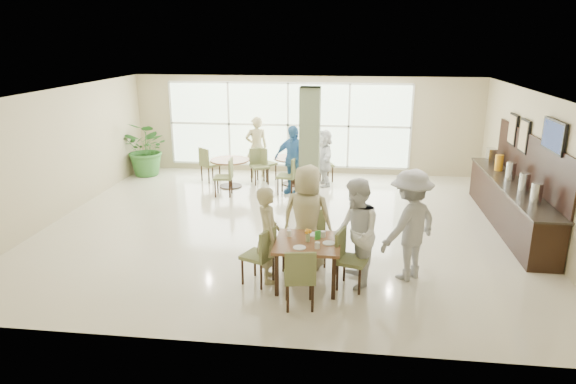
# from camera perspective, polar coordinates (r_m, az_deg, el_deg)

# --- Properties ---
(ground) EXTENTS (10.00, 10.00, 0.00)m
(ground) POSITION_cam_1_polar(r_m,az_deg,el_deg) (11.00, -0.27, -3.65)
(ground) COLOR beige
(ground) RESTS_ON ground
(room_shell) EXTENTS (10.00, 10.00, 10.00)m
(room_shell) POSITION_cam_1_polar(r_m,az_deg,el_deg) (10.52, -0.28, 5.07)
(room_shell) COLOR white
(room_shell) RESTS_ON ground
(window_bank) EXTENTS (7.00, 0.04, 7.00)m
(window_bank) POSITION_cam_1_polar(r_m,az_deg,el_deg) (14.99, -0.00, 7.45)
(window_bank) COLOR silver
(window_bank) RESTS_ON ground
(column) EXTENTS (0.45, 0.45, 2.80)m
(column) POSITION_cam_1_polar(r_m,az_deg,el_deg) (11.71, 2.42, 4.76)
(column) COLOR #687551
(column) RESTS_ON ground
(main_table) EXTENTS (1.03, 1.03, 0.75)m
(main_table) POSITION_cam_1_polar(r_m,az_deg,el_deg) (8.19, 2.20, -6.05)
(main_table) COLOR brown
(main_table) RESTS_ON ground
(round_table_left) EXTENTS (1.05, 1.05, 0.75)m
(round_table_left) POSITION_cam_1_polar(r_m,az_deg,el_deg) (13.70, -6.47, 2.86)
(round_table_left) COLOR brown
(round_table_left) RESTS_ON ground
(round_table_right) EXTENTS (1.07, 1.07, 0.75)m
(round_table_right) POSITION_cam_1_polar(r_m,az_deg,el_deg) (13.85, 0.63, 3.13)
(round_table_right) COLOR brown
(round_table_right) RESTS_ON ground
(chairs_main_table) EXTENTS (2.09, 2.04, 0.95)m
(chairs_main_table) POSITION_cam_1_polar(r_m,az_deg,el_deg) (8.28, 2.00, -7.22)
(chairs_main_table) COLOR brown
(chairs_main_table) RESTS_ON ground
(chairs_table_left) EXTENTS (2.02, 1.85, 0.95)m
(chairs_table_left) POSITION_cam_1_polar(r_m,az_deg,el_deg) (13.75, -6.34, 2.54)
(chairs_table_left) COLOR brown
(chairs_table_left) RESTS_ON ground
(chairs_table_right) EXTENTS (2.21, 1.90, 0.95)m
(chairs_table_right) POSITION_cam_1_polar(r_m,az_deg,el_deg) (13.81, 0.52, 2.71)
(chairs_table_right) COLOR brown
(chairs_table_right) RESTS_ON ground
(tabletop_clutter) EXTENTS (0.80, 0.77, 0.21)m
(tabletop_clutter) POSITION_cam_1_polar(r_m,az_deg,el_deg) (8.15, 2.58, -5.08)
(tabletop_clutter) COLOR white
(tabletop_clutter) RESTS_ON main_table
(buffet_counter) EXTENTS (0.64, 4.70, 1.95)m
(buffet_counter) POSITION_cam_1_polar(r_m,az_deg,el_deg) (11.72, 23.51, -0.94)
(buffet_counter) COLOR black
(buffet_counter) RESTS_ON ground
(wall_tv) EXTENTS (0.06, 1.00, 0.58)m
(wall_tv) POSITION_cam_1_polar(r_m,az_deg,el_deg) (10.42, 27.43, 5.56)
(wall_tv) COLOR black
(wall_tv) RESTS_ON ground
(framed_art_a) EXTENTS (0.05, 0.55, 0.70)m
(framed_art_a) POSITION_cam_1_polar(r_m,az_deg,el_deg) (11.96, 24.74, 5.68)
(framed_art_a) COLOR black
(framed_art_a) RESTS_ON ground
(framed_art_b) EXTENTS (0.05, 0.55, 0.70)m
(framed_art_b) POSITION_cam_1_polar(r_m,az_deg,el_deg) (12.71, 23.70, 6.38)
(framed_art_b) COLOR black
(framed_art_b) RESTS_ON ground
(potted_plant) EXTENTS (1.78, 1.78, 1.57)m
(potted_plant) POSITION_cam_1_polar(r_m,az_deg,el_deg) (15.26, -15.34, 4.67)
(potted_plant) COLOR #316E2C
(potted_plant) RESTS_ON ground
(teen_left) EXTENTS (0.51, 0.66, 1.59)m
(teen_left) POSITION_cam_1_polar(r_m,az_deg,el_deg) (8.31, -2.23, -4.74)
(teen_left) COLOR tan
(teen_left) RESTS_ON ground
(teen_far) EXTENTS (0.97, 0.66, 1.82)m
(teen_far) POSITION_cam_1_polar(r_m,az_deg,el_deg) (8.75, 2.13, -2.81)
(teen_far) COLOR tan
(teen_far) RESTS_ON ground
(teen_right) EXTENTS (0.82, 0.97, 1.77)m
(teen_right) POSITION_cam_1_polar(r_m,az_deg,el_deg) (8.18, 7.54, -4.58)
(teen_right) COLOR white
(teen_right) RESTS_ON ground
(teen_standing) EXTENTS (1.33, 1.33, 1.85)m
(teen_standing) POSITION_cam_1_polar(r_m,az_deg,el_deg) (8.57, 13.37, -3.59)
(teen_standing) COLOR #A4A4A7
(teen_standing) RESTS_ON ground
(adult_a) EXTENTS (1.17, 0.92, 1.75)m
(adult_a) POSITION_cam_1_polar(r_m,az_deg,el_deg) (13.00, 0.52, 3.61)
(adult_a) COLOR #3D7BB9
(adult_a) RESTS_ON ground
(adult_b) EXTENTS (1.06, 1.53, 1.52)m
(adult_b) POSITION_cam_1_polar(r_m,az_deg,el_deg) (13.75, 3.99, 3.82)
(adult_b) COLOR white
(adult_b) RESTS_ON ground
(adult_standing) EXTENTS (0.74, 0.62, 1.74)m
(adult_standing) POSITION_cam_1_polar(r_m,az_deg,el_deg) (14.54, -3.51, 4.99)
(adult_standing) COLOR tan
(adult_standing) RESTS_ON ground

